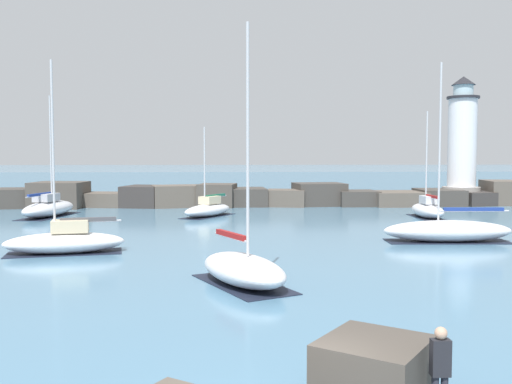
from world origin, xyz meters
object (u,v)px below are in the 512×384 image
object	(u,v)px
sailboat_moored_1	(427,209)
sailboat_moored_6	(243,269)
sailboat_moored_0	(448,231)
sailboat_moored_4	(49,208)
sailboat_moored_3	(65,241)
person_on_rocks	(440,368)
sailboat_moored_2	(208,209)
lighthouse	(462,149)

from	to	relation	value
sailboat_moored_1	sailboat_moored_6	size ratio (longest dim) A/B	0.86
sailboat_moored_0	sailboat_moored_1	bearing A→B (deg)	75.11
sailboat_moored_0	sailboat_moored_4	bearing A→B (deg)	150.98
sailboat_moored_3	person_on_rocks	world-z (taller)	sailboat_moored_3
sailboat_moored_4	person_on_rocks	size ratio (longest dim) A/B	5.48
sailboat_moored_4	sailboat_moored_6	size ratio (longest dim) A/B	0.99
sailboat_moored_3	sailboat_moored_6	world-z (taller)	sailboat_moored_6
person_on_rocks	sailboat_moored_4	bearing A→B (deg)	116.46
sailboat_moored_2	person_on_rocks	world-z (taller)	sailboat_moored_2
sailboat_moored_2	sailboat_moored_3	xyz separation A→B (m)	(-6.86, -17.55, 0.04)
sailboat_moored_0	sailboat_moored_1	xyz separation A→B (m)	(3.38, 12.72, 0.02)
sailboat_moored_4	person_on_rocks	xyz separation A→B (m)	(18.67, -37.52, 0.30)
lighthouse	sailboat_moored_1	size ratio (longest dim) A/B	1.53
sailboat_moored_0	sailboat_moored_6	bearing A→B (deg)	-139.73
lighthouse	sailboat_moored_3	size ratio (longest dim) A/B	1.33
sailboat_moored_1	sailboat_moored_6	xyz separation A→B (m)	(-15.73, -23.17, -0.05)
sailboat_moored_2	sailboat_moored_6	size ratio (longest dim) A/B	0.73
sailboat_moored_0	person_on_rocks	bearing A→B (deg)	-112.05
sailboat_moored_0	sailboat_moored_6	distance (m)	16.18
lighthouse	sailboat_moored_4	distance (m)	40.76
sailboat_moored_4	sailboat_moored_6	bearing A→B (deg)	-59.31
sailboat_moored_2	person_on_rocks	distance (m)	37.34
sailboat_moored_2	lighthouse	bearing A→B (deg)	22.35
sailboat_moored_4	sailboat_moored_0	bearing A→B (deg)	-29.02
sailboat_moored_1	person_on_rocks	distance (m)	37.02
sailboat_moored_0	sailboat_moored_3	size ratio (longest dim) A/B	1.05
sailboat_moored_1	person_on_rocks	bearing A→B (deg)	-109.51
lighthouse	sailboat_moored_6	distance (m)	43.41
lighthouse	sailboat_moored_3	world-z (taller)	lighthouse
sailboat_moored_3	sailboat_moored_2	bearing A→B (deg)	68.64
lighthouse	sailboat_moored_3	bearing A→B (deg)	-139.32
sailboat_moored_0	sailboat_moored_3	world-z (taller)	sailboat_moored_0
sailboat_moored_0	person_on_rocks	xyz separation A→B (m)	(-8.98, -22.18, 0.37)
sailboat_moored_3	sailboat_moored_4	bearing A→B (deg)	109.27
sailboat_moored_3	sailboat_moored_4	size ratio (longest dim) A/B	0.99
sailboat_moored_2	sailboat_moored_3	distance (m)	18.84
sailboat_moored_3	lighthouse	bearing A→B (deg)	40.68
lighthouse	sailboat_moored_2	distance (m)	28.55
sailboat_moored_6	person_on_rocks	world-z (taller)	sailboat_moored_6
sailboat_moored_2	sailboat_moored_6	distance (m)	25.31
lighthouse	sailboat_moored_0	distance (m)	28.38
sailboat_moored_4	sailboat_moored_1	bearing A→B (deg)	-4.83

